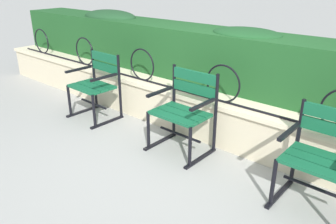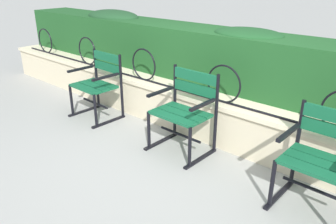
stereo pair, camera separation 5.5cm
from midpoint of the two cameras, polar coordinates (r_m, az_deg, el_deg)
The scene contains 7 objects.
ground_plane at distance 3.46m, azimuth -1.08°, elevation -9.11°, with size 60.00×60.00×0.00m, color #9E9E99.
stone_wall at distance 3.95m, azimuth 7.55°, elevation -0.80°, with size 8.47×0.41×0.51m.
iron_arch_fence at distance 3.93m, azimuth 3.23°, elevation 5.87°, with size 7.91×0.02×0.42m.
hedge_row at distance 4.18m, azimuth 11.87°, elevation 8.97°, with size 8.30×0.67×0.78m.
park_chair_left at distance 4.54m, azimuth -11.38°, elevation 4.83°, with size 0.60×0.54×0.86m.
park_chair_centre at distance 3.58m, azimuth 3.36°, elevation 0.45°, with size 0.62×0.53×0.88m.
park_chair_right at distance 2.97m, azimuth 25.30°, elevation -7.09°, with size 0.59×0.52×0.83m.
Camera 2 is at (2.02, -2.13, 1.82)m, focal length 35.91 mm.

